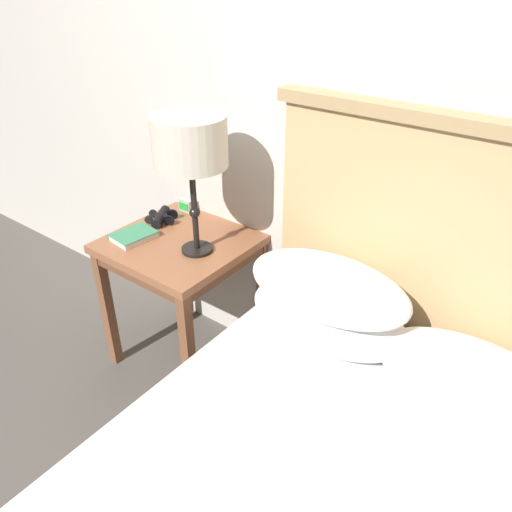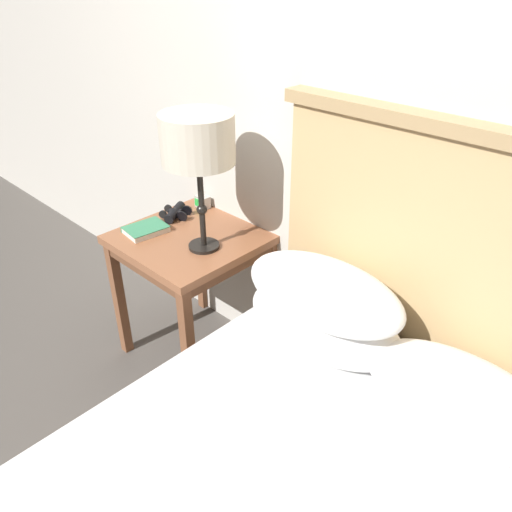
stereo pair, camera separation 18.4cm
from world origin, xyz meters
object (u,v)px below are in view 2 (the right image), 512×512
Objects in this scene: table_lamp at (198,142)px; book_on_nightstand at (146,229)px; binoculars_pair at (175,212)px; alarm_clock at (202,202)px; nightstand at (192,252)px.

book_on_nightstand is at bearing -162.91° from table_lamp.
table_lamp reaches higher than book_on_nightstand.
alarm_clock reaches higher than binoculars_pair.
alarm_clock is (0.02, 0.15, 0.01)m from binoculars_pair.
binoculars_pair is 0.15m from alarm_clock.
book_on_nightstand is at bearing -82.65° from binoculars_pair.
nightstand is 9.30× the size of alarm_clock.
binoculars_pair reaches higher than book_on_nightstand.
table_lamp is 0.54m from binoculars_pair.
alarm_clock is at bearing 91.25° from book_on_nightstand.
binoculars_pair is 2.28× the size of alarm_clock.
alarm_clock is at bearing 128.10° from nightstand.
binoculars_pair is at bearing 162.80° from table_lamp.
nightstand is at bearing 166.74° from table_lamp.
book_on_nightstand is 1.20× the size of binoculars_pair.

